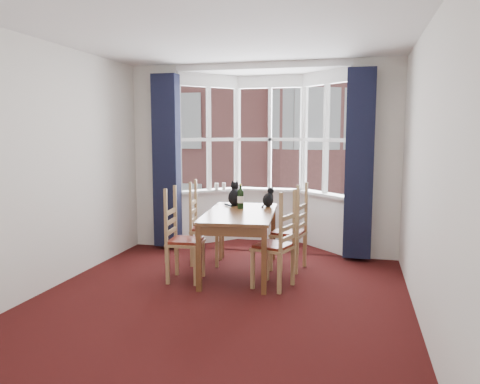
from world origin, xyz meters
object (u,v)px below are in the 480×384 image
(dining_table, at_px, (240,219))
(chair_right_far, at_px, (295,234))
(chair_right_near, at_px, (280,248))
(candle_short, at_px, (224,186))
(cat_right, at_px, (268,199))
(wine_bottle, at_px, (241,198))
(cat_left, at_px, (235,196))
(chair_left_far, at_px, (200,229))
(candle_tall, at_px, (217,186))
(chair_left_near, at_px, (178,242))

(dining_table, xyz_separation_m, chair_right_far, (0.65, 0.33, -0.24))
(chair_right_near, relative_size, candle_short, 8.04)
(chair_right_far, relative_size, cat_right, 3.30)
(chair_right_near, xyz_separation_m, wine_bottle, (-0.64, 0.69, 0.47))
(cat_left, relative_size, wine_bottle, 1.06)
(chair_left_far, height_order, cat_right, cat_right)
(chair_left_far, relative_size, candle_tall, 8.39)
(cat_left, bearing_deg, dining_table, -67.99)
(chair_right_near, bearing_deg, candle_tall, 124.54)
(chair_right_near, xyz_separation_m, cat_left, (-0.78, 0.92, 0.46))
(chair_right_far, bearing_deg, chair_left_far, 179.82)
(cat_right, bearing_deg, wine_bottle, -142.34)
(candle_short, bearing_deg, chair_right_far, -43.16)
(chair_right_far, xyz_separation_m, cat_left, (-0.85, 0.14, 0.46))
(wine_bottle, bearing_deg, cat_left, 120.73)
(chair_left_near, xyz_separation_m, candle_short, (0.00, 2.00, 0.46))
(candle_short, bearing_deg, chair_left_near, -90.10)
(chair_left_near, bearing_deg, chair_right_far, 30.18)
(chair_right_near, height_order, candle_tall, candle_tall)
(cat_right, bearing_deg, candle_tall, 135.05)
(wine_bottle, bearing_deg, chair_right_far, 6.99)
(candle_tall, bearing_deg, chair_right_near, -55.46)
(chair_left_near, distance_m, chair_right_near, 1.25)
(chair_right_near, height_order, chair_right_far, same)
(candle_tall, height_order, candle_short, candle_short)
(dining_table, relative_size, chair_left_far, 1.79)
(dining_table, distance_m, chair_left_far, 0.77)
(dining_table, xyz_separation_m, cat_left, (-0.19, 0.48, 0.22))
(chair_left_far, relative_size, wine_bottle, 2.82)
(candle_tall, bearing_deg, dining_table, -63.21)
(dining_table, distance_m, cat_right, 0.60)
(candle_tall, xyz_separation_m, candle_short, (0.11, 0.03, 0.00))
(chair_left_far, distance_m, chair_right_near, 1.46)
(chair_left_near, bearing_deg, chair_right_near, -0.32)
(dining_table, height_order, chair_right_near, chair_right_near)
(dining_table, distance_m, wine_bottle, 0.34)
(chair_right_near, height_order, candle_short, candle_short)
(cat_left, relative_size, candle_short, 3.04)
(chair_left_far, xyz_separation_m, candle_short, (-0.01, 1.23, 0.46))
(candle_tall, bearing_deg, cat_left, -61.19)
(chair_left_near, height_order, cat_right, cat_right)
(chair_right_near, relative_size, chair_right_far, 1.00)
(chair_right_far, height_order, wine_bottle, wine_bottle)
(chair_left_far, distance_m, wine_bottle, 0.76)
(wine_bottle, distance_m, candle_short, 1.45)
(chair_left_far, height_order, candle_short, candle_short)
(chair_left_near, height_order, chair_right_far, same)
(dining_table, xyz_separation_m, chair_right_near, (0.58, -0.44, -0.24))
(dining_table, distance_m, chair_left_near, 0.83)
(dining_table, bearing_deg, chair_right_far, 27.11)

